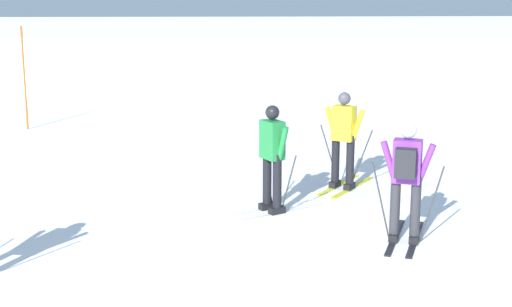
# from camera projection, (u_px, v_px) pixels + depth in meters

# --- Properties ---
(far_snow_ridge) EXTENTS (80.00, 8.78, 1.74)m
(far_snow_ridge) POSITION_uv_depth(u_px,v_px,m) (252.00, 51.00, 28.45)
(far_snow_ridge) COLOR white
(far_snow_ridge) RESTS_ON ground
(skier_purple) EXTENTS (0.96, 1.63, 1.71)m
(skier_purple) POSITION_uv_depth(u_px,v_px,m) (406.00, 177.00, 10.66)
(skier_purple) COLOR black
(skier_purple) RESTS_ON ground
(skier_yellow) EXTENTS (1.19, 1.54, 1.71)m
(skier_yellow) POSITION_uv_depth(u_px,v_px,m) (344.00, 137.00, 13.39)
(skier_yellow) COLOR gold
(skier_yellow) RESTS_ON ground
(skier_green) EXTENTS (1.56, 1.14, 1.71)m
(skier_green) POSITION_uv_depth(u_px,v_px,m) (273.00, 156.00, 12.06)
(skier_green) COLOR silver
(skier_green) RESTS_ON ground
(trail_marker_pole) EXTENTS (0.05, 0.05, 2.47)m
(trail_marker_pole) POSITION_uv_depth(u_px,v_px,m) (25.00, 78.00, 18.49)
(trail_marker_pole) COLOR #C65614
(trail_marker_pole) RESTS_ON ground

